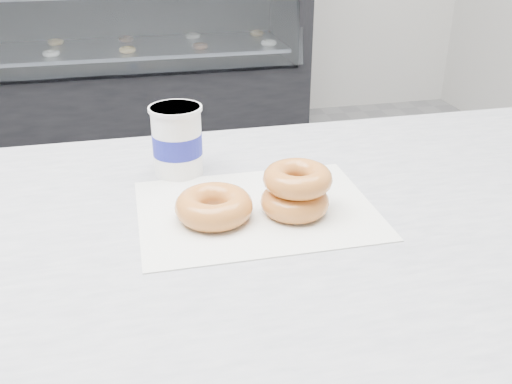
# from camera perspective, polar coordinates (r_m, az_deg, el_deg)

# --- Properties ---
(display_case) EXTENTS (2.40, 0.74, 1.25)m
(display_case) POSITION_cam_1_polar(r_m,az_deg,el_deg) (3.50, -15.96, 12.12)
(display_case) COLOR black
(display_case) RESTS_ON ground
(wax_paper) EXTENTS (0.34, 0.26, 0.00)m
(wax_paper) POSITION_cam_1_polar(r_m,az_deg,el_deg) (0.83, 0.04, -1.76)
(wax_paper) COLOR silver
(wax_paper) RESTS_ON counter
(donut_single) EXTENTS (0.12, 0.12, 0.04)m
(donut_single) POSITION_cam_1_polar(r_m,az_deg,el_deg) (0.80, -4.23, -1.42)
(donut_single) COLOR orange
(donut_single) RESTS_ON wax_paper
(donut_stack) EXTENTS (0.13, 0.13, 0.07)m
(donut_stack) POSITION_cam_1_polar(r_m,az_deg,el_deg) (0.81, 4.04, 0.19)
(donut_stack) COLOR orange
(donut_stack) RESTS_ON wax_paper
(coffee_cup) EXTENTS (0.10, 0.10, 0.11)m
(coffee_cup) POSITION_cam_1_polar(r_m,az_deg,el_deg) (0.94, -7.89, 5.18)
(coffee_cup) COLOR white
(coffee_cup) RESTS_ON counter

